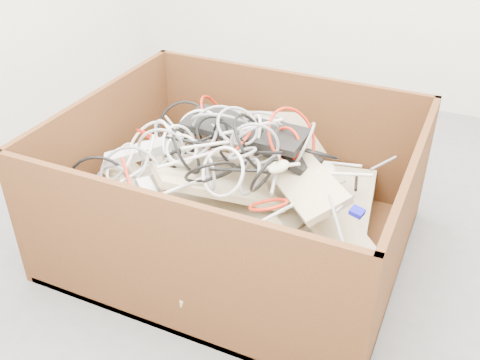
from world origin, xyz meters
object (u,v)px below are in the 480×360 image
at_px(power_strip_right, 154,205).
at_px(vga_plug, 357,212).
at_px(cardboard_box, 234,215).
at_px(power_strip_left, 144,151).

height_order(power_strip_right, vga_plug, vga_plug).
height_order(cardboard_box, vga_plug, cardboard_box).
distance_m(cardboard_box, power_strip_right, 0.37).
distance_m(power_strip_left, power_strip_right, 0.29).
distance_m(cardboard_box, vga_plug, 0.55).
xyz_separation_m(power_strip_left, power_strip_right, (0.18, -0.22, -0.06)).
bearing_deg(cardboard_box, power_strip_right, -123.38).
distance_m(power_strip_left, vga_plug, 0.86).
bearing_deg(power_strip_right, vga_plug, 54.59).
height_order(cardboard_box, power_strip_right, cardboard_box).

